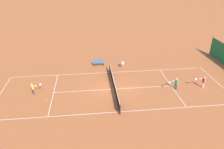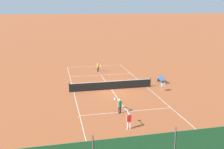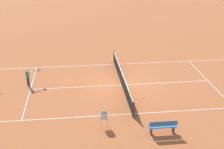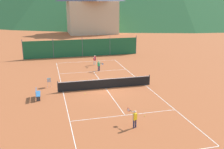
# 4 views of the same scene
# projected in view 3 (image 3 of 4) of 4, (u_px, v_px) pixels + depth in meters

# --- Properties ---
(ground_plane) EXTENTS (600.00, 600.00, 0.00)m
(ground_plane) POSITION_uv_depth(u_px,v_px,m) (122.00, 85.00, 22.25)
(ground_plane) COLOR #A8542D
(court_line_markings) EXTENTS (8.25, 23.85, 0.01)m
(court_line_markings) POSITION_uv_depth(u_px,v_px,m) (122.00, 85.00, 22.25)
(court_line_markings) COLOR white
(court_line_markings) RESTS_ON ground
(tennis_net) EXTENTS (9.18, 0.08, 1.06)m
(tennis_net) POSITION_uv_depth(u_px,v_px,m) (122.00, 79.00, 22.05)
(tennis_net) COLOR #2D2D2D
(tennis_net) RESTS_ON ground
(player_near_baseline) EXTENTS (0.55, 1.08, 1.30)m
(player_near_baseline) POSITION_uv_depth(u_px,v_px,m) (28.00, 76.00, 21.90)
(player_near_baseline) COLOR #23284C
(player_near_baseline) RESTS_ON ground
(tennis_ball_alley_right) EXTENTS (0.07, 0.07, 0.07)m
(tennis_ball_alley_right) POSITION_uv_depth(u_px,v_px,m) (207.00, 73.00, 24.24)
(tennis_ball_alley_right) COLOR #CCE033
(tennis_ball_alley_right) RESTS_ON ground
(tennis_ball_alley_left) EXTENTS (0.07, 0.07, 0.07)m
(tennis_ball_alley_left) POSITION_uv_depth(u_px,v_px,m) (143.00, 98.00, 20.35)
(tennis_ball_alley_left) COLOR #CCE033
(tennis_ball_alley_left) RESTS_ON ground
(tennis_ball_mid_court) EXTENTS (0.07, 0.07, 0.07)m
(tennis_ball_mid_court) POSITION_uv_depth(u_px,v_px,m) (32.00, 67.00, 25.38)
(tennis_ball_mid_court) COLOR #CCE033
(tennis_ball_mid_court) RESTS_ON ground
(ball_hopper) EXTENTS (0.36, 0.36, 0.89)m
(ball_hopper) POSITION_uv_depth(u_px,v_px,m) (104.00, 116.00, 16.96)
(ball_hopper) COLOR #B7B7BC
(ball_hopper) RESTS_ON ground
(courtside_bench) EXTENTS (0.36, 1.50, 0.84)m
(courtside_bench) POSITION_uv_depth(u_px,v_px,m) (163.00, 127.00, 16.41)
(courtside_bench) COLOR #336699
(courtside_bench) RESTS_ON ground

